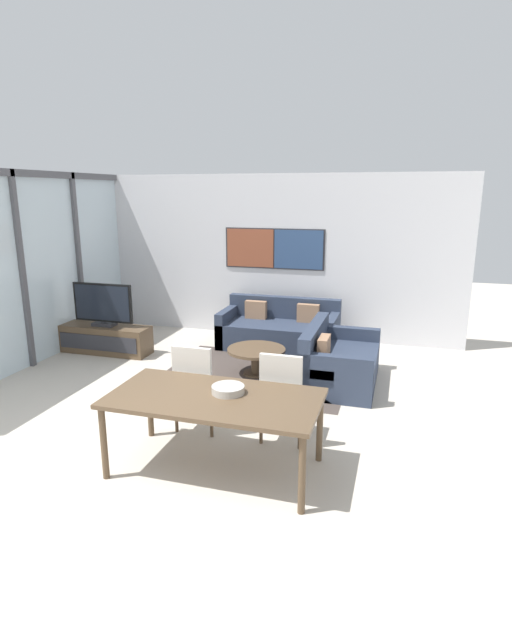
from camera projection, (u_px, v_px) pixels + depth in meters
ground_plane at (99, 498)px, 4.19m from camera, size 24.00×24.00×0.00m
wall_back at (266, 257)px, 8.68m from camera, size 6.76×0.09×2.80m
window_wall_left at (20, 263)px, 7.02m from camera, size 0.07×5.22×2.80m
area_rug at (256, 374)px, 7.04m from camera, size 2.56×2.04×0.01m
tv_console at (106, 339)px, 7.95m from camera, size 1.47×0.44×0.44m
television at (103, 305)px, 7.81m from camera, size 1.01×0.20×0.68m
sofa_main at (280, 331)px, 8.26m from camera, size 1.91×0.91×0.78m
sofa_side at (336, 363)px, 6.68m from camera, size 0.91×1.50×0.78m
coffee_table at (256, 355)px, 6.97m from camera, size 0.81×0.81×0.38m
dining_table at (215, 403)px, 4.47m from camera, size 1.90×0.97×0.73m
dining_chair_left at (197, 384)px, 5.27m from camera, size 0.46×0.46×0.97m
dining_chair_centre at (283, 393)px, 5.03m from camera, size 0.46×0.46×0.97m
fruit_bowl at (228, 389)px, 4.52m from camera, size 0.30×0.30×0.07m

